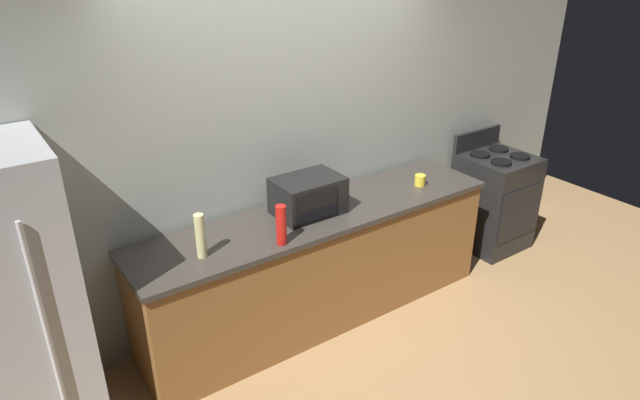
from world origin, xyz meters
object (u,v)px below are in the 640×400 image
at_px(stove_range, 493,200).
at_px(bottle_vinegar, 200,236).
at_px(microwave, 308,196).
at_px(bottle_hot_sauce, 281,225).
at_px(refrigerator, 5,310).
at_px(mug_yellow, 420,180).

bearing_deg(stove_range, bottle_vinegar, -178.33).
bearing_deg(bottle_vinegar, microwave, 8.64).
xyz_separation_m(microwave, bottle_vinegar, (-0.88, -0.13, 0.01)).
distance_m(bottle_hot_sauce, bottle_vinegar, 0.51).
bearing_deg(bottle_hot_sauce, microwave, 35.23).
height_order(refrigerator, bottle_vinegar, refrigerator).
height_order(bottle_vinegar, mug_yellow, bottle_vinegar).
relative_size(bottle_hot_sauce, bottle_vinegar, 0.93).
bearing_deg(refrigerator, microwave, 1.39).
height_order(bottle_hot_sauce, mug_yellow, bottle_hot_sauce).
xyz_separation_m(bottle_hot_sauce, bottle_vinegar, (-0.49, 0.14, 0.01)).
bearing_deg(refrigerator, mug_yellow, -1.04).
bearing_deg(stove_range, microwave, 178.67).
bearing_deg(bottle_vinegar, mug_yellow, 0.97).
xyz_separation_m(stove_range, bottle_vinegar, (-2.96, -0.09, 0.58)).
bearing_deg(mug_yellow, stove_range, 2.93).
distance_m(bottle_hot_sauce, mug_yellow, 1.42).
xyz_separation_m(microwave, mug_yellow, (1.01, -0.10, -0.09)).
height_order(microwave, bottle_vinegar, bottle_vinegar).
relative_size(microwave, bottle_vinegar, 1.64).
xyz_separation_m(stove_range, mug_yellow, (-1.06, -0.05, 0.48)).
xyz_separation_m(refrigerator, bottle_vinegar, (1.09, -0.09, 0.15)).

